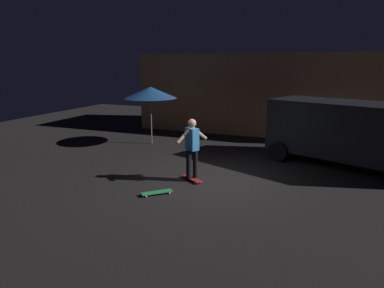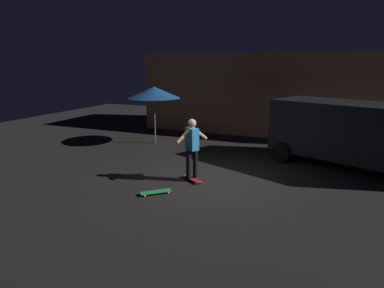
# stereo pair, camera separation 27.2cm
# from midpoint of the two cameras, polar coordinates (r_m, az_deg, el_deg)

# --- Properties ---
(ground_plane) EXTENTS (28.00, 28.00, 0.00)m
(ground_plane) POSITION_cam_midpoint_polar(r_m,az_deg,el_deg) (9.29, 4.06, -6.32)
(ground_plane) COLOR black
(low_building) EXTENTS (10.99, 4.21, 3.64)m
(low_building) POSITION_cam_midpoint_polar(r_m,az_deg,el_deg) (16.80, 12.90, 8.70)
(low_building) COLOR tan
(low_building) RESTS_ON ground_plane
(parked_van) EXTENTS (4.98, 3.58, 2.03)m
(parked_van) POSITION_cam_midpoint_polar(r_m,az_deg,el_deg) (11.37, 26.29, 2.06)
(parked_van) COLOR black
(parked_van) RESTS_ON ground_plane
(patio_umbrella) EXTENTS (2.10, 2.10, 2.30)m
(patio_umbrella) POSITION_cam_midpoint_polar(r_m,az_deg,el_deg) (13.30, -6.00, 8.85)
(patio_umbrella) COLOR slate
(patio_umbrella) RESTS_ON ground_plane
(skateboard_ridden) EXTENTS (0.76, 0.60, 0.07)m
(skateboard_ridden) POSITION_cam_midpoint_polar(r_m,az_deg,el_deg) (9.25, 0.85, -6.00)
(skateboard_ridden) COLOR #AD1E23
(skateboard_ridden) RESTS_ON ground_plane
(skateboard_spare) EXTENTS (0.70, 0.68, 0.07)m
(skateboard_spare) POSITION_cam_midpoint_polar(r_m,az_deg,el_deg) (8.36, -5.35, -8.27)
(skateboard_spare) COLOR green
(skateboard_spare) RESTS_ON ground_plane
(skater) EXTENTS (0.63, 0.86, 1.67)m
(skater) POSITION_cam_midpoint_polar(r_m,az_deg,el_deg) (8.97, 0.87, -0.09)
(skater) COLOR black
(skater) RESTS_ON skateboard_ridden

